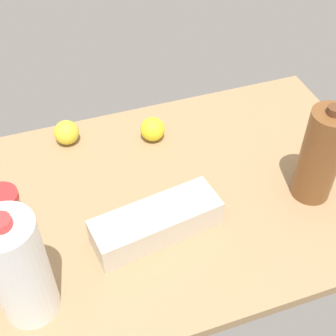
# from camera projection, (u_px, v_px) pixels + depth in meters

# --- Properties ---
(countertop) EXTENTS (1.20, 0.76, 0.03)m
(countertop) POSITION_uv_depth(u_px,v_px,m) (168.00, 199.00, 1.24)
(countertop) COLOR #9B7954
(countertop) RESTS_ON ground
(chocolate_milk_jug) EXTENTS (0.10, 0.10, 0.28)m
(chocolate_milk_jug) POSITION_uv_depth(u_px,v_px,m) (321.00, 155.00, 1.14)
(chocolate_milk_jug) COLOR brown
(chocolate_milk_jug) RESTS_ON countertop
(egg_carton) EXTENTS (0.32, 0.15, 0.08)m
(egg_carton) POSITION_uv_depth(u_px,v_px,m) (156.00, 223.00, 1.12)
(egg_carton) COLOR beige
(egg_carton) RESTS_ON countertop
(tumbler_cup) EXTENTS (0.08, 0.08, 0.17)m
(tumbler_cup) POSITION_uv_depth(u_px,v_px,m) (8.00, 219.00, 1.07)
(tumbler_cup) COLOR beige
(tumbler_cup) RESTS_ON countertop
(milk_jug) EXTENTS (0.12, 0.12, 0.29)m
(milk_jug) POSITION_uv_depth(u_px,v_px,m) (19.00, 269.00, 0.91)
(milk_jug) COLOR white
(milk_jug) RESTS_ON countertop
(lemon_far_back) EXTENTS (0.07, 0.07, 0.07)m
(lemon_far_back) POSITION_uv_depth(u_px,v_px,m) (153.00, 129.00, 1.36)
(lemon_far_back) COLOR yellow
(lemon_far_back) RESTS_ON countertop
(lemon_beside_bowl) EXTENTS (0.07, 0.07, 0.07)m
(lemon_beside_bowl) POSITION_uv_depth(u_px,v_px,m) (66.00, 132.00, 1.35)
(lemon_beside_bowl) COLOR yellow
(lemon_beside_bowl) RESTS_ON countertop
(lemon_by_jug) EXTENTS (0.08, 0.08, 0.08)m
(lemon_by_jug) POSITION_uv_depth(u_px,v_px,m) (330.00, 138.00, 1.33)
(lemon_by_jug) COLOR yellow
(lemon_by_jug) RESTS_ON countertop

